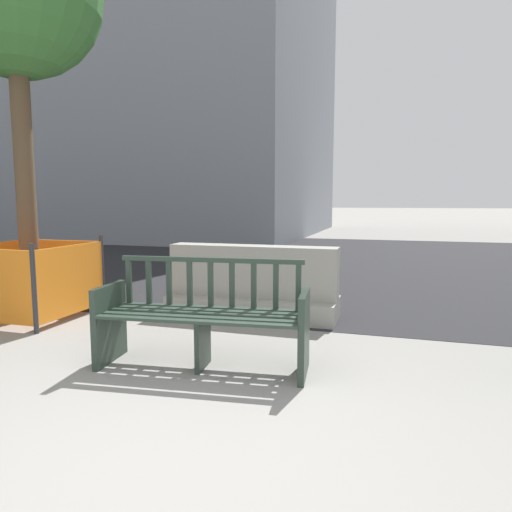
% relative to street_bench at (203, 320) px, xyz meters
% --- Properties ---
extents(ground_plane, '(200.00, 200.00, 0.00)m').
position_rel_street_bench_xyz_m(ground_plane, '(0.27, -1.40, -0.40)').
color(ground_plane, gray).
extents(street_asphalt, '(120.00, 12.00, 0.01)m').
position_rel_street_bench_xyz_m(street_asphalt, '(0.27, 7.30, -0.39)').
color(street_asphalt, black).
rests_on(street_asphalt, ground).
extents(street_bench, '(1.73, 0.69, 0.88)m').
position_rel_street_bench_xyz_m(street_bench, '(0.00, 0.00, 0.00)').
color(street_bench, '#28382D').
rests_on(street_bench, ground).
extents(jersey_barrier_centre, '(2.00, 0.69, 0.84)m').
position_rel_street_bench_xyz_m(jersey_barrier_centre, '(-0.12, 1.73, -0.06)').
color(jersey_barrier_centre, gray).
rests_on(jersey_barrier_centre, ground).
extents(construction_fence, '(1.19, 1.19, 0.93)m').
position_rel_street_bench_xyz_m(construction_fence, '(-2.60, 0.95, 0.07)').
color(construction_fence, '#2D2D33').
rests_on(construction_fence, ground).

